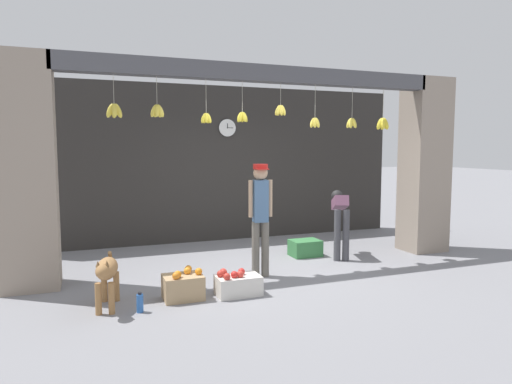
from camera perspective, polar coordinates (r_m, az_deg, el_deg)
ground_plane at (r=6.93m, az=1.08°, el=-9.81°), size 60.00×60.00×0.00m
shop_back_wall at (r=9.05m, az=-4.76°, el=3.52°), size 7.64×0.12×3.04m
shop_pillar_left at (r=6.55m, az=-26.69°, el=2.17°), size 0.70×0.60×3.04m
shop_pillar_right at (r=8.62m, az=20.30°, el=3.09°), size 0.70×0.60×3.04m
storefront_awning at (r=6.88m, az=0.82°, el=14.09°), size 5.74×0.28×0.92m
dog at (r=5.53m, az=-18.17°, el=-9.52°), size 0.33×0.84×0.63m
shopkeeper at (r=6.44m, az=0.56°, el=-2.42°), size 0.34×0.27×1.61m
worker_stooping at (r=7.74m, az=10.46°, el=-2.76°), size 0.49×0.80×1.09m
fruit_crate_oranges at (r=5.73m, az=-9.09°, el=-11.54°), size 0.47×0.37×0.38m
fruit_crate_apples at (r=5.81m, az=-2.33°, el=-11.45°), size 0.55×0.34×0.33m
produce_box_green at (r=7.86m, az=6.17°, el=-6.97°), size 0.50×0.37×0.27m
water_bottle at (r=5.41m, az=-14.31°, el=-13.30°), size 0.08×0.08×0.23m
wall_clock at (r=9.03m, az=-3.61°, el=8.01°), size 0.36×0.03×0.36m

